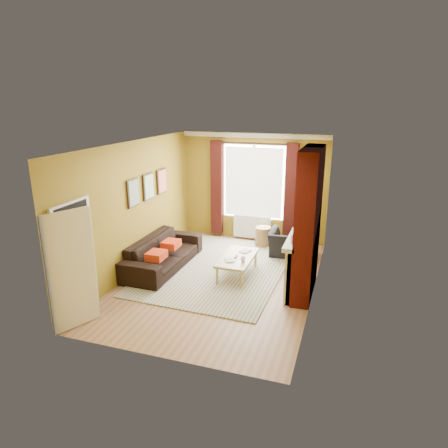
{
  "coord_description": "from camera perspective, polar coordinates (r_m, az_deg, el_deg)",
  "views": [
    {
      "loc": [
        2.44,
        -7.19,
        3.61
      ],
      "look_at": [
        0.0,
        0.25,
        1.15
      ],
      "focal_mm": 32.0,
      "sensor_mm": 36.0,
      "label": 1
    }
  ],
  "objects": [
    {
      "name": "striped_rug",
      "position": [
        8.94,
        -0.9,
        -6.3
      ],
      "size": [
        2.93,
        3.99,
        0.02
      ],
      "rotation": [
        0.0,
        0.0,
        -0.03
      ],
      "color": "#346890",
      "rests_on": "ground"
    },
    {
      "name": "sofa",
      "position": [
        8.99,
        -8.67,
        -4.08
      ],
      "size": [
        0.96,
        2.37,
        0.69
      ],
      "primitive_type": "imported",
      "rotation": [
        0.0,
        0.0,
        1.55
      ],
      "color": "black",
      "rests_on": "ground"
    },
    {
      "name": "mug",
      "position": [
        8.19,
        2.74,
        -5.09
      ],
      "size": [
        0.13,
        0.13,
        0.1
      ],
      "primitive_type": "imported",
      "rotation": [
        0.0,
        0.0,
        -0.32
      ],
      "color": "#999999",
      "rests_on": "coffee_table"
    },
    {
      "name": "room_walls",
      "position": [
        7.99,
        4.39,
        1.23
      ],
      "size": [
        3.82,
        5.54,
        2.83
      ],
      "color": "olive",
      "rests_on": "ground"
    },
    {
      "name": "wicker_stool",
      "position": [
        10.26,
        5.58,
        -1.78
      ],
      "size": [
        0.46,
        0.46,
        0.49
      ],
      "rotation": [
        0.0,
        0.0,
        -0.18
      ],
      "color": "olive",
      "rests_on": "ground"
    },
    {
      "name": "book_a",
      "position": [
        8.22,
        0.2,
        -5.25
      ],
      "size": [
        0.27,
        0.29,
        0.02
      ],
      "primitive_type": "imported",
      "rotation": [
        0.0,
        0.0,
        0.58
      ],
      "color": "#999999",
      "rests_on": "coffee_table"
    },
    {
      "name": "ground",
      "position": [
        8.41,
        -0.54,
        -7.99
      ],
      "size": [
        5.5,
        5.5,
        0.0
      ],
      "primitive_type": "plane",
      "color": "brown",
      "rests_on": "ground"
    },
    {
      "name": "floor_lamp",
      "position": [
        9.73,
        12.02,
        3.31
      ],
      "size": [
        0.26,
        0.26,
        1.65
      ],
      "rotation": [
        0.0,
        0.0,
        0.09
      ],
      "color": "black",
      "rests_on": "ground"
    },
    {
      "name": "coffee_table",
      "position": [
        8.47,
        1.92,
        -4.97
      ],
      "size": [
        0.65,
        1.28,
        0.43
      ],
      "rotation": [
        0.0,
        0.0,
        -0.0
      ],
      "color": "tan",
      "rests_on": "ground"
    },
    {
      "name": "book_b",
      "position": [
        8.8,
        2.59,
        -3.73
      ],
      "size": [
        0.26,
        0.3,
        0.02
      ],
      "primitive_type": "imported",
      "rotation": [
        0.0,
        0.0,
        -0.36
      ],
      "color": "#999999",
      "rests_on": "coffee_table"
    },
    {
      "name": "tv_remote",
      "position": [
        8.44,
        1.73,
        -4.64
      ],
      "size": [
        0.05,
        0.16,
        0.02
      ],
      "rotation": [
        0.0,
        0.0,
        0.03
      ],
      "color": "#27272A",
      "rests_on": "coffee_table"
    },
    {
      "name": "armchair",
      "position": [
        9.66,
        9.4,
        -2.79
      ],
      "size": [
        0.97,
        0.85,
        0.62
      ],
      "primitive_type": "imported",
      "rotation": [
        0.0,
        0.0,
        3.16
      ],
      "color": "black",
      "rests_on": "ground"
    }
  ]
}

